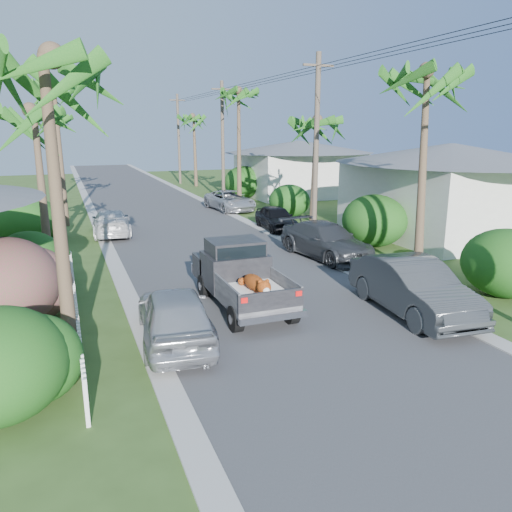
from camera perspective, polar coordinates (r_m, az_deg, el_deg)
name	(u,v)px	position (r m, az deg, el deg)	size (l,w,h in m)	color
ground	(359,373)	(12.14, 11.74, -12.93)	(120.00, 120.00, 0.00)	#354F1D
road	(159,212)	(34.94, -11.02, 4.95)	(8.00, 100.00, 0.02)	#38383A
curb_left	(93,216)	(34.45, -18.09, 4.41)	(0.60, 100.00, 0.06)	#A5A39E
curb_right	(219,208)	(35.93, -4.24, 5.46)	(0.60, 100.00, 0.06)	#A5A39E
pickup_truck	(238,273)	(16.02, -2.06, -1.99)	(1.98, 5.12, 2.06)	black
parked_car_rn	(413,287)	(15.89, 17.48, -3.45)	(1.76, 5.06, 1.67)	#323538
parked_car_rm	(326,241)	(22.10, 7.99, 1.72)	(2.10, 5.16, 1.50)	#313337
parked_car_rf	(276,218)	(28.05, 2.34, 4.34)	(1.58, 3.94, 1.34)	black
parked_car_rd	(230,201)	(35.04, -3.01, 6.32)	(2.25, 4.88, 1.36)	#AAACB1
parked_car_ln	(175,315)	(13.34, -9.26, -6.67)	(1.80, 4.48, 1.53)	#A7A9AE
parked_car_lf	(111,223)	(27.66, -16.25, 3.65)	(1.89, 4.65, 1.35)	silver
palm_l_a	(43,58)	(12.06, -23.18, 20.08)	(4.40, 4.40, 8.20)	brown
palm_l_b	(34,111)	(20.99, -24.08, 14.86)	(4.40, 4.40, 7.40)	brown
palm_l_c	(53,84)	(31.06, -22.16, 17.72)	(4.40, 4.40, 9.20)	brown
palm_l_d	(49,117)	(42.98, -22.57, 14.46)	(4.40, 4.40, 7.70)	brown
palm_r_a	(431,72)	(19.52, 19.34, 19.18)	(4.40, 4.40, 8.70)	brown
palm_r_b	(316,121)	(27.12, 6.85, 15.12)	(4.40, 4.40, 7.20)	brown
palm_r_c	(239,92)	(37.15, -2.01, 18.27)	(4.40, 4.40, 9.40)	brown
palm_r_d	(194,117)	(50.57, -7.11, 15.54)	(4.40, 4.40, 8.00)	brown
shrub_l_b	(5,284)	(15.64, -26.78, -2.85)	(3.00, 3.30, 2.60)	#AD1850
shrub_l_c	(29,259)	(19.54, -24.54, -0.34)	(2.40, 2.64, 2.00)	#184E16
shrub_l_d	(23,219)	(27.37, -25.07, 3.88)	(3.20, 3.52, 2.40)	#184E16
shrub_r_a	(507,263)	(18.68, 26.74, -0.73)	(2.80, 3.08, 2.30)	#184E16
shrub_r_b	(374,221)	(24.68, 13.36, 3.97)	(3.00, 3.30, 2.50)	#184E16
shrub_r_c	(289,201)	(32.30, 3.84, 6.30)	(2.60, 2.86, 2.10)	#184E16
shrub_r_d	(244,182)	(41.64, -1.41, 8.45)	(3.20, 3.52, 2.60)	#184E16
picket_fence	(76,308)	(15.30, -19.88, -5.65)	(0.10, 11.00, 1.00)	white
house_right_near	(447,193)	(28.53, 21.04, 6.72)	(8.00, 9.00, 4.80)	silver
house_right_far	(299,170)	(43.51, 4.88, 9.74)	(9.00, 8.00, 4.60)	silver
utility_pole_b	(316,149)	(24.89, 6.88, 12.10)	(1.60, 0.26, 9.00)	brown
utility_pole_c	(223,142)	(38.78, -3.83, 12.89)	(1.60, 0.26, 9.00)	brown
utility_pole_d	(179,139)	(53.27, -8.83, 13.11)	(1.60, 0.26, 9.00)	brown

